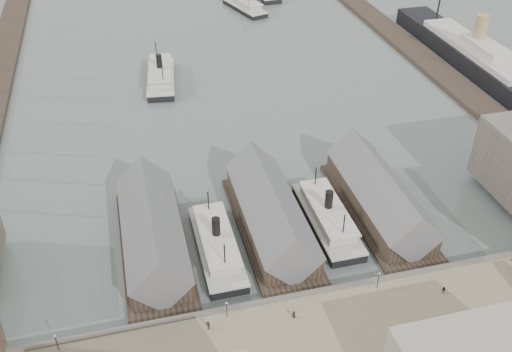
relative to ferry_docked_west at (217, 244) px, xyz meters
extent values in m
plane|color=#4E5A56|center=(13.00, -12.87, -2.28)|extent=(900.00, 900.00, 0.00)
cube|color=#59544C|center=(13.00, -18.07, -1.13)|extent=(180.00, 1.20, 2.30)
cube|color=#2D231C|center=(91.00, 77.13, -1.48)|extent=(10.00, 180.00, 1.60)
cube|color=#2D231C|center=(-13.00, 3.13, -1.68)|extent=(14.00, 42.00, 1.20)
cube|color=#2D231C|center=(-13.00, 4.13, 1.42)|extent=(12.00, 36.00, 5.00)
cube|color=#59595B|center=(-13.00, 4.13, 4.02)|extent=(12.60, 37.00, 12.60)
cube|color=#2D231C|center=(13.00, 3.13, -1.68)|extent=(14.00, 42.00, 1.20)
cube|color=#2D231C|center=(13.00, 4.13, 1.42)|extent=(12.00, 36.00, 5.00)
cube|color=#59595B|center=(13.00, 4.13, 4.02)|extent=(12.60, 37.00, 12.60)
cube|color=#2D231C|center=(39.00, 3.13, -1.68)|extent=(14.00, 42.00, 1.20)
cube|color=#2D231C|center=(39.00, 4.13, 1.42)|extent=(12.00, 36.00, 5.00)
cube|color=#59595B|center=(39.00, 4.13, 4.02)|extent=(12.60, 37.00, 12.60)
cylinder|color=black|center=(-32.00, -19.87, 1.52)|extent=(0.16, 0.16, 3.60)
sphere|color=beige|center=(-32.00, -19.87, 3.42)|extent=(0.44, 0.44, 0.44)
cylinder|color=black|center=(-2.00, -19.87, 1.52)|extent=(0.16, 0.16, 3.60)
sphere|color=beige|center=(-2.00, -19.87, 3.42)|extent=(0.44, 0.44, 0.44)
cylinder|color=black|center=(28.00, -19.87, 1.52)|extent=(0.16, 0.16, 3.60)
sphere|color=beige|center=(28.00, -19.87, 3.42)|extent=(0.44, 0.44, 0.44)
cube|color=black|center=(0.00, 0.00, -1.41)|extent=(7.80, 27.30, 1.75)
cube|color=beige|center=(0.00, 0.00, -0.14)|extent=(8.19, 27.30, 0.49)
cube|color=beige|center=(0.00, 0.00, 1.23)|extent=(6.34, 19.50, 2.14)
cube|color=beige|center=(0.00, 0.00, 2.59)|extent=(6.82, 21.45, 0.39)
cylinder|color=black|center=(0.00, 0.00, 4.73)|extent=(1.75, 1.75, 4.39)
cylinder|color=black|center=(0.00, 8.77, 4.54)|extent=(0.29, 0.29, 5.85)
cylinder|color=black|center=(0.00, -8.77, 4.54)|extent=(0.29, 0.29, 5.85)
cube|color=black|center=(26.00, 2.74, -1.39)|extent=(7.92, 27.73, 1.78)
cube|color=beige|center=(26.00, 2.74, -0.11)|extent=(8.32, 27.73, 0.50)
cube|color=beige|center=(26.00, 2.74, 1.28)|extent=(6.44, 19.81, 2.18)
cube|color=beige|center=(26.00, 2.74, 2.67)|extent=(6.93, 21.79, 0.40)
cylinder|color=black|center=(26.00, 2.74, 4.85)|extent=(1.78, 1.78, 4.46)
cylinder|color=black|center=(26.00, 11.66, 4.65)|extent=(0.30, 0.30, 5.94)
cylinder|color=black|center=(26.00, -6.17, 4.65)|extent=(0.30, 0.30, 5.94)
cube|color=black|center=(-2.08, 85.76, -1.35)|extent=(11.71, 29.84, 1.87)
cube|color=beige|center=(-2.08, 85.76, 0.00)|extent=(12.13, 29.89, 0.52)
cube|color=beige|center=(-2.08, 85.76, 1.45)|extent=(9.18, 21.41, 2.28)
cube|color=beige|center=(-2.08, 85.76, 2.90)|extent=(9.94, 23.54, 0.42)
cylinder|color=black|center=(-2.08, 85.76, 5.19)|extent=(1.87, 1.87, 4.67)
cylinder|color=black|center=(-2.08, 95.10, 4.98)|extent=(0.31, 0.31, 6.23)
cylinder|color=black|center=(-2.08, 76.42, 4.98)|extent=(0.31, 0.31, 6.23)
cube|color=black|center=(41.37, 147.72, -1.44)|extent=(14.79, 27.22, 1.68)
cube|color=beige|center=(41.37, 147.72, -0.23)|extent=(15.15, 27.33, 0.47)
cube|color=beige|center=(41.37, 147.72, 1.08)|extent=(11.27, 19.66, 2.06)
cube|color=beige|center=(41.37, 147.72, 2.39)|extent=(12.26, 21.58, 0.37)
cylinder|color=black|center=(41.37, 139.31, 4.26)|extent=(0.28, 0.28, 5.61)
cube|color=black|center=(105.00, 70.95, 0.67)|extent=(12.79, 93.49, 5.90)
cube|color=beige|center=(105.00, 70.95, 4.60)|extent=(10.83, 54.13, 1.97)
cube|color=beige|center=(105.00, 66.03, 7.06)|extent=(7.87, 19.68, 2.95)
cylinder|color=tan|center=(105.00, 70.95, 11.49)|extent=(4.33, 4.33, 9.84)
imported|color=black|center=(-5.90, -21.80, 0.63)|extent=(1.25, 1.35, 1.83)
imported|color=black|center=(9.93, -23.03, 0.50)|extent=(0.90, 0.89, 1.57)
imported|color=black|center=(26.03, -34.22, 0.53)|extent=(0.70, 0.60, 1.63)
imported|color=black|center=(39.76, -24.48, 0.54)|extent=(0.97, 1.01, 1.64)
camera|label=1|loc=(-14.44, -90.05, 81.91)|focal=40.00mm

